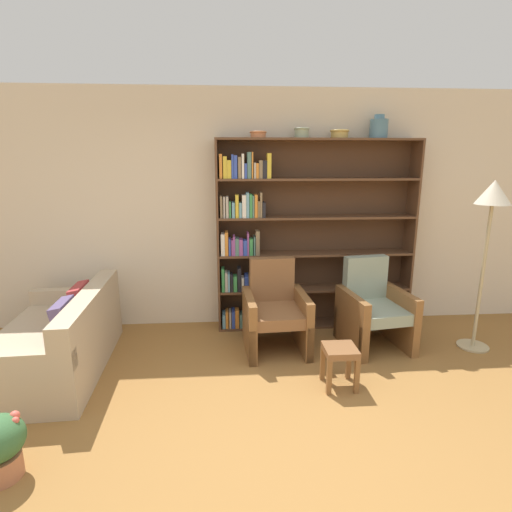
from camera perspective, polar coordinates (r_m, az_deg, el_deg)
ground_plane at (r=3.03m, az=5.49°, el=-26.86°), size 24.00×24.00×0.00m
wall_back at (r=4.75m, az=1.02°, el=6.46°), size 12.00×0.06×2.75m
bookshelf at (r=4.67m, az=5.69°, el=2.97°), size 2.29×0.30×2.19m
bowl_brass at (r=4.52m, az=0.31°, el=17.02°), size 0.19×0.19×0.07m
bowl_copper at (r=4.58m, az=6.54°, el=17.14°), size 0.17×0.17×0.11m
bowl_sage at (r=4.68m, az=11.86°, el=16.76°), size 0.21×0.21×0.09m
vase_tall at (r=4.82m, az=17.13°, el=17.06°), size 0.20×0.20×0.25m
couch at (r=4.30m, az=-26.47°, el=-11.11°), size 1.00×1.69×0.77m
armchair_leather at (r=4.25m, az=2.74°, el=-7.96°), size 0.68×0.72×0.94m
armchair_cushioned at (r=4.50m, az=16.40°, el=-7.29°), size 0.73×0.77×0.94m
floor_lamp at (r=4.62m, az=30.62°, el=5.92°), size 0.33×0.33×1.77m
footstool at (r=3.68m, az=11.90°, el=-13.82°), size 0.28×0.28×0.38m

